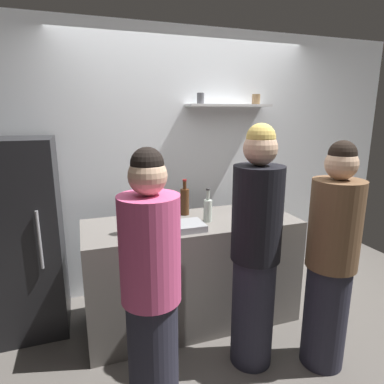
{
  "coord_description": "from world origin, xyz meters",
  "views": [
    {
      "loc": [
        -1.04,
        -1.96,
        1.8
      ],
      "look_at": [
        -0.19,
        0.51,
        1.17
      ],
      "focal_mm": 30.64,
      "sensor_mm": 36.0,
      "label": 1
    }
  ],
  "objects_px": {
    "baking_pan": "(182,227)",
    "person_blonde": "(255,252)",
    "wine_bottle_amber_glass": "(185,201)",
    "water_bottle_plastic": "(131,220)",
    "refrigerator": "(22,238)",
    "utensil_holder": "(278,209)",
    "person_pink_top": "(151,293)",
    "person_brown_jacket": "(331,261)",
    "wine_bottle_pale_glass": "(208,209)"
  },
  "relations": [
    {
      "from": "person_brown_jacket",
      "to": "utensil_holder",
      "type": "bearing_deg",
      "value": -62.05
    },
    {
      "from": "wine_bottle_amber_glass",
      "to": "person_pink_top",
      "type": "relative_size",
      "value": 0.2
    },
    {
      "from": "utensil_holder",
      "to": "water_bottle_plastic",
      "type": "height_order",
      "value": "water_bottle_plastic"
    },
    {
      "from": "wine_bottle_pale_glass",
      "to": "wine_bottle_amber_glass",
      "type": "height_order",
      "value": "wine_bottle_amber_glass"
    },
    {
      "from": "person_blonde",
      "to": "wine_bottle_amber_glass",
      "type": "bearing_deg",
      "value": 10.58
    },
    {
      "from": "baking_pan",
      "to": "utensil_holder",
      "type": "distance_m",
      "value": 0.92
    },
    {
      "from": "refrigerator",
      "to": "person_blonde",
      "type": "xyz_separation_m",
      "value": [
        1.59,
        -0.97,
        0.06
      ]
    },
    {
      "from": "refrigerator",
      "to": "utensil_holder",
      "type": "distance_m",
      "value": 2.16
    },
    {
      "from": "refrigerator",
      "to": "baking_pan",
      "type": "distance_m",
      "value": 1.31
    },
    {
      "from": "water_bottle_plastic",
      "to": "person_brown_jacket",
      "type": "bearing_deg",
      "value": -28.53
    },
    {
      "from": "utensil_holder",
      "to": "person_brown_jacket",
      "type": "xyz_separation_m",
      "value": [
        -0.04,
        -0.72,
        -0.17
      ]
    },
    {
      "from": "baking_pan",
      "to": "wine_bottle_amber_glass",
      "type": "distance_m",
      "value": 0.4
    },
    {
      "from": "wine_bottle_amber_glass",
      "to": "person_blonde",
      "type": "xyz_separation_m",
      "value": [
        0.25,
        -0.82,
        -0.18
      ]
    },
    {
      "from": "baking_pan",
      "to": "person_blonde",
      "type": "distance_m",
      "value": 0.6
    },
    {
      "from": "utensil_holder",
      "to": "person_blonde",
      "type": "relative_size",
      "value": 0.13
    },
    {
      "from": "wine_bottle_pale_glass",
      "to": "person_brown_jacket",
      "type": "height_order",
      "value": "person_brown_jacket"
    },
    {
      "from": "person_pink_top",
      "to": "wine_bottle_pale_glass",
      "type": "bearing_deg",
      "value": 94.5
    },
    {
      "from": "wine_bottle_pale_glass",
      "to": "water_bottle_plastic",
      "type": "xyz_separation_m",
      "value": [
        -0.64,
        -0.08,
        0.0
      ]
    },
    {
      "from": "utensil_holder",
      "to": "baking_pan",
      "type": "bearing_deg",
      "value": -174.74
    },
    {
      "from": "baking_pan",
      "to": "water_bottle_plastic",
      "type": "relative_size",
      "value": 1.39
    },
    {
      "from": "wine_bottle_pale_glass",
      "to": "wine_bottle_amber_glass",
      "type": "xyz_separation_m",
      "value": [
        -0.12,
        0.24,
        0.02
      ]
    },
    {
      "from": "person_pink_top",
      "to": "water_bottle_plastic",
      "type": "bearing_deg",
      "value": 134.58
    },
    {
      "from": "wine_bottle_amber_glass",
      "to": "person_pink_top",
      "type": "distance_m",
      "value": 1.15
    },
    {
      "from": "refrigerator",
      "to": "person_pink_top",
      "type": "xyz_separation_m",
      "value": [
        0.82,
        -1.15,
        -0.0
      ]
    },
    {
      "from": "refrigerator",
      "to": "person_pink_top",
      "type": "distance_m",
      "value": 1.41
    },
    {
      "from": "person_blonde",
      "to": "person_pink_top",
      "type": "bearing_deg",
      "value": 97.09
    },
    {
      "from": "wine_bottle_pale_glass",
      "to": "water_bottle_plastic",
      "type": "bearing_deg",
      "value": -172.64
    },
    {
      "from": "refrigerator",
      "to": "wine_bottle_pale_glass",
      "type": "xyz_separation_m",
      "value": [
        1.46,
        -0.39,
        0.21
      ]
    },
    {
      "from": "wine_bottle_pale_glass",
      "to": "baking_pan",
      "type": "bearing_deg",
      "value": -154.71
    },
    {
      "from": "baking_pan",
      "to": "person_pink_top",
      "type": "relative_size",
      "value": 0.21
    },
    {
      "from": "person_brown_jacket",
      "to": "wine_bottle_pale_glass",
      "type": "bearing_deg",
      "value": -20.2
    },
    {
      "from": "wine_bottle_amber_glass",
      "to": "person_pink_top",
      "type": "height_order",
      "value": "person_pink_top"
    },
    {
      "from": "refrigerator",
      "to": "wine_bottle_pale_glass",
      "type": "distance_m",
      "value": 1.53
    },
    {
      "from": "wine_bottle_amber_glass",
      "to": "person_pink_top",
      "type": "bearing_deg",
      "value": -117.39
    },
    {
      "from": "refrigerator",
      "to": "person_blonde",
      "type": "relative_size",
      "value": 0.93
    },
    {
      "from": "wine_bottle_amber_glass",
      "to": "baking_pan",
      "type": "bearing_deg",
      "value": -110.75
    },
    {
      "from": "utensil_holder",
      "to": "refrigerator",
      "type": "bearing_deg",
      "value": 168.46
    },
    {
      "from": "utensil_holder",
      "to": "person_blonde",
      "type": "distance_m",
      "value": 0.76
    },
    {
      "from": "water_bottle_plastic",
      "to": "person_blonde",
      "type": "relative_size",
      "value": 0.14
    },
    {
      "from": "wine_bottle_amber_glass",
      "to": "person_brown_jacket",
      "type": "height_order",
      "value": "person_brown_jacket"
    },
    {
      "from": "baking_pan",
      "to": "person_brown_jacket",
      "type": "height_order",
      "value": "person_brown_jacket"
    },
    {
      "from": "water_bottle_plastic",
      "to": "person_pink_top",
      "type": "xyz_separation_m",
      "value": [
        -0.0,
        -0.68,
        -0.22
      ]
    },
    {
      "from": "utensil_holder",
      "to": "wine_bottle_amber_glass",
      "type": "distance_m",
      "value": 0.83
    },
    {
      "from": "wine_bottle_amber_glass",
      "to": "water_bottle_plastic",
      "type": "xyz_separation_m",
      "value": [
        -0.52,
        -0.32,
        -0.02
      ]
    },
    {
      "from": "utensil_holder",
      "to": "person_blonde",
      "type": "bearing_deg",
      "value": -134.34
    },
    {
      "from": "wine_bottle_pale_glass",
      "to": "person_pink_top",
      "type": "distance_m",
      "value": 1.02
    },
    {
      "from": "utensil_holder",
      "to": "wine_bottle_pale_glass",
      "type": "height_order",
      "value": "wine_bottle_pale_glass"
    },
    {
      "from": "refrigerator",
      "to": "person_brown_jacket",
      "type": "relative_size",
      "value": 0.99
    },
    {
      "from": "refrigerator",
      "to": "utensil_holder",
      "type": "relative_size",
      "value": 7.35
    },
    {
      "from": "refrigerator",
      "to": "person_brown_jacket",
      "type": "xyz_separation_m",
      "value": [
        2.07,
        -1.16,
        -0.0
      ]
    }
  ]
}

